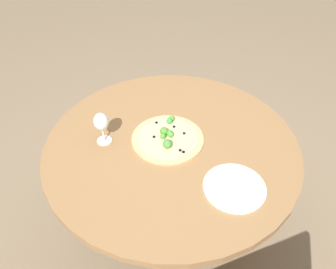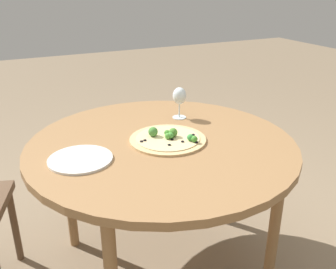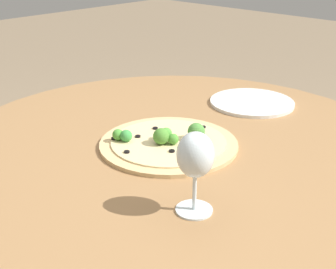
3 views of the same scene
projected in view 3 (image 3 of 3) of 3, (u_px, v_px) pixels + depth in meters
name	position (u px, v px, depth m)	size (l,w,h in m)	color
dining_table	(177.00, 163.00, 1.22)	(1.21, 1.21, 0.72)	olive
pizza	(168.00, 142.00, 1.17)	(0.35, 0.35, 0.06)	tan
wine_glass	(195.00, 158.00, 0.86)	(0.07, 0.07, 0.16)	silver
plate_near	(252.00, 102.00, 1.46)	(0.26, 0.26, 0.01)	silver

